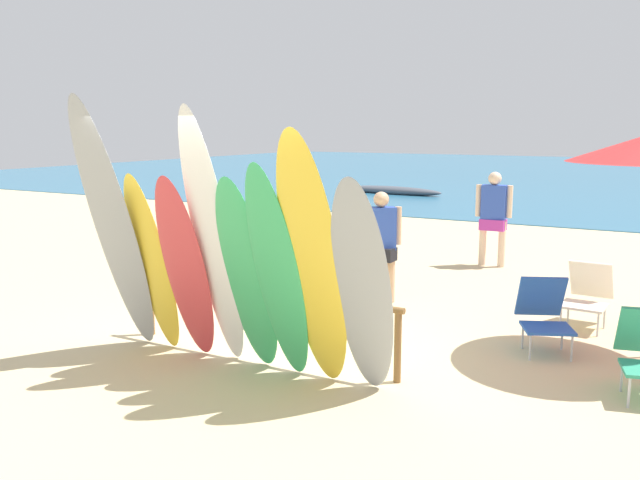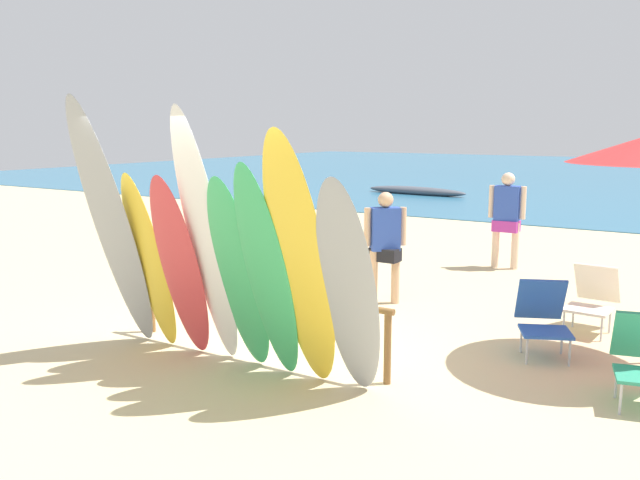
# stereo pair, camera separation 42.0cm
# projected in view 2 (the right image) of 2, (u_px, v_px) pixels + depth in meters

# --- Properties ---
(ground) EXTENTS (60.00, 60.00, 0.00)m
(ground) POSITION_uv_depth(u_px,v_px,m) (559.00, 213.00, 18.87)
(ground) COLOR #D3BC8C
(ocean_water) EXTENTS (60.00, 40.00, 0.02)m
(ocean_water) POSITION_uv_depth(u_px,v_px,m) (639.00, 176.00, 33.15)
(ocean_water) COLOR teal
(ocean_water) RESTS_ON ground
(surfboard_rack) EXTENTS (3.21, 0.07, 0.74)m
(surfboard_rack) POSITION_uv_depth(u_px,v_px,m) (256.00, 302.00, 7.06)
(surfboard_rack) COLOR brown
(surfboard_rack) RESTS_ON ground
(surfboard_grey_0) EXTENTS (0.57, 1.01, 2.73)m
(surfboard_grey_0) POSITION_uv_depth(u_px,v_px,m) (112.00, 227.00, 7.06)
(surfboard_grey_0) COLOR #999EA3
(surfboard_grey_0) RESTS_ON ground
(surfboard_yellow_1) EXTENTS (0.53, 0.63, 1.95)m
(surfboard_yellow_1) POSITION_uv_depth(u_px,v_px,m) (150.00, 262.00, 7.13)
(surfboard_yellow_1) COLOR yellow
(surfboard_yellow_1) RESTS_ON ground
(surfboard_red_2) EXTENTS (0.53, 0.65, 1.95)m
(surfboard_red_2) POSITION_uv_depth(u_px,v_px,m) (180.00, 268.00, 6.87)
(surfboard_red_2) COLOR #D13D42
(surfboard_red_2) RESTS_ON ground
(surfboard_white_3) EXTENTS (0.49, 0.78, 2.62)m
(surfboard_white_3) POSITION_uv_depth(u_px,v_px,m) (206.00, 239.00, 6.60)
(surfboard_white_3) COLOR white
(surfboard_white_3) RESTS_ON ground
(surfboard_green_4) EXTENTS (0.63, 0.70, 1.97)m
(surfboard_green_4) POSITION_uv_depth(u_px,v_px,m) (239.00, 275.00, 6.51)
(surfboard_green_4) COLOR #38B266
(surfboard_green_4) RESTS_ON ground
(surfboard_green_5) EXTENTS (0.56, 0.77, 2.12)m
(surfboard_green_5) POSITION_uv_depth(u_px,v_px,m) (267.00, 274.00, 6.21)
(surfboard_green_5) COLOR #38B266
(surfboard_green_5) RESTS_ON ground
(surfboard_yellow_6) EXTENTS (0.58, 0.82, 2.41)m
(surfboard_yellow_6) POSITION_uv_depth(u_px,v_px,m) (300.00, 263.00, 5.95)
(surfboard_yellow_6) COLOR yellow
(surfboard_yellow_6) RESTS_ON ground
(surfboard_grey_7) EXTENTS (0.57, 0.74, 2.02)m
(surfboard_grey_7) POSITION_uv_depth(u_px,v_px,m) (349.00, 290.00, 5.80)
(surfboard_grey_7) COLOR #999EA3
(surfboard_grey_7) RESTS_ON ground
(beachgoer_midbeach) EXTENTS (0.62, 0.26, 1.64)m
(beachgoer_midbeach) POSITION_uv_depth(u_px,v_px,m) (507.00, 213.00, 11.39)
(beachgoer_midbeach) COLOR beige
(beachgoer_midbeach) RESTS_ON ground
(beachgoer_photographing) EXTENTS (0.46, 0.41, 1.54)m
(beachgoer_photographing) POSITION_uv_depth(u_px,v_px,m) (385.00, 240.00, 9.08)
(beachgoer_photographing) COLOR tan
(beachgoer_photographing) RESTS_ON ground
(beach_chair_red) EXTENTS (0.55, 0.78, 0.79)m
(beach_chair_red) POSITION_uv_depth(u_px,v_px,m) (593.00, 296.00, 7.96)
(beach_chair_red) COLOR #B7B7BC
(beach_chair_red) RESTS_ON ground
(beach_chair_blue) EXTENTS (0.75, 0.87, 0.80)m
(beach_chair_blue) POSITION_uv_depth(u_px,v_px,m) (543.00, 315.00, 7.14)
(beach_chair_blue) COLOR #B7B7BC
(beach_chair_blue) RESTS_ON ground
(distant_boat) EXTENTS (3.88, 0.93, 0.31)m
(distant_boat) POSITION_uv_depth(u_px,v_px,m) (416.00, 191.00, 23.89)
(distant_boat) COLOR #4C515B
(distant_boat) RESTS_ON ground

